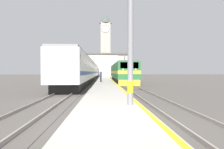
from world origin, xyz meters
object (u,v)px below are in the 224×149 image
passenger_train (89,71)px  catenary_mast (131,17)px  person_on_platform (101,76)px  locomotive_train (121,73)px  clock_tower (105,44)px

passenger_train → catenary_mast: 31.75m
catenary_mast → person_on_platform: 20.58m
locomotive_train → clock_tower: (-2.32, 43.22, 12.22)m
locomotive_train → person_on_platform: 4.62m
person_on_platform → passenger_train: bearing=104.5°
passenger_train → person_on_platform: 11.49m
locomotive_train → person_on_platform: size_ratio=10.69×
locomotive_train → person_on_platform: locomotive_train is taller
locomotive_train → catenary_mast: 23.19m
catenary_mast → person_on_platform: (-1.80, 20.22, -3.36)m
passenger_train → person_on_platform: bearing=-75.5°
locomotive_train → person_on_platform: bearing=-143.5°
catenary_mast → clock_tower: 66.83m
locomotive_train → person_on_platform: (-3.69, -2.73, -0.54)m
locomotive_train → clock_tower: bearing=93.1°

